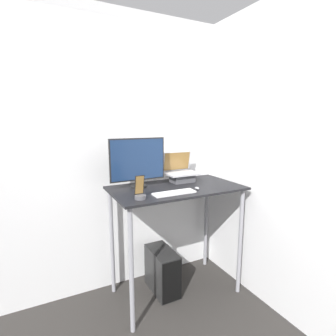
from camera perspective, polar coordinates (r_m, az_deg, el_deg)
ground_plane at (r=2.58m, az=5.61°, el=-28.81°), size 12.00×12.00×0.00m
wall_back at (r=2.67m, az=-2.39°, el=3.25°), size 6.00×0.05×2.60m
wall_side_right at (r=2.46m, az=19.38°, el=2.06°), size 0.05×6.00×2.60m
desk at (r=2.40m, az=1.80°, el=-7.68°), size 1.16×0.65×1.04m
laptop at (r=2.54m, az=2.89°, el=-1.27°), size 0.31×0.24×0.29m
monitor at (r=2.31m, az=-6.60°, el=1.10°), size 0.50×0.14×0.44m
keyboard at (r=2.14m, az=1.36°, el=-5.40°), size 0.36×0.11×0.02m
mouse at (r=2.28m, az=6.34°, el=-4.39°), size 0.03×0.05×0.02m
cell_phone at (r=2.01m, az=-6.11°, el=-5.47°), size 0.09×0.09×0.18m
computer_tower at (r=2.70m, az=-1.25°, el=-21.44°), size 0.20×0.41×0.41m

